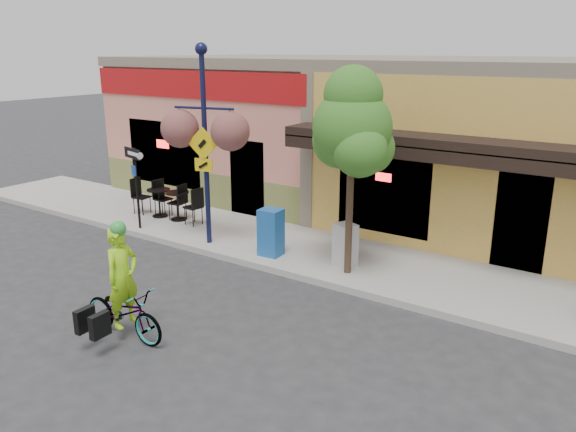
% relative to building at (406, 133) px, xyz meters
% --- Properties ---
extents(ground, '(90.00, 90.00, 0.00)m').
position_rel_building_xyz_m(ground, '(0.00, -7.50, -2.25)').
color(ground, '#2D2D30').
rests_on(ground, ground).
extents(sidewalk, '(24.00, 3.00, 0.15)m').
position_rel_building_xyz_m(sidewalk, '(0.00, -5.50, -2.17)').
color(sidewalk, '#9E9B93').
rests_on(sidewalk, ground).
extents(curb, '(24.00, 0.12, 0.15)m').
position_rel_building_xyz_m(curb, '(0.00, -6.95, -2.17)').
color(curb, '#A8A59E').
rests_on(curb, ground).
extents(building, '(18.20, 8.20, 4.50)m').
position_rel_building_xyz_m(building, '(0.00, 0.00, 0.00)').
color(building, '#D57C69').
rests_on(building, ground).
extents(bicycle, '(1.77, 0.67, 0.92)m').
position_rel_building_xyz_m(bicycle, '(-0.49, -10.70, -1.79)').
color(bicycle, maroon).
rests_on(bicycle, ground).
extents(cyclist_rider, '(0.44, 0.65, 1.74)m').
position_rel_building_xyz_m(cyclist_rider, '(-0.44, -10.70, -1.38)').
color(cyclist_rider, '#9CE418').
rests_on(cyclist_rider, ground).
extents(lamp_post, '(1.62, 0.97, 4.76)m').
position_rel_building_xyz_m(lamp_post, '(-2.30, -6.53, 0.28)').
color(lamp_post, '#13163C').
rests_on(lamp_post, sidewalk).
extents(one_way_sign, '(0.85, 0.38, 2.16)m').
position_rel_building_xyz_m(one_way_sign, '(-4.62, -6.71, -1.02)').
color(one_way_sign, black).
rests_on(one_way_sign, sidewalk).
extents(cafe_set_left, '(1.83, 1.05, 1.05)m').
position_rel_building_xyz_m(cafe_set_left, '(-4.96, -5.65, -1.58)').
color(cafe_set_left, black).
rests_on(cafe_set_left, sidewalk).
extents(cafe_set_right, '(1.83, 1.05, 1.05)m').
position_rel_building_xyz_m(cafe_set_right, '(-4.29, -5.60, -1.58)').
color(cafe_set_right, black).
rests_on(cafe_set_right, sidewalk).
extents(newspaper_box_blue, '(0.52, 0.47, 1.10)m').
position_rel_building_xyz_m(newspaper_box_blue, '(-0.52, -6.38, -1.55)').
color(newspaper_box_blue, '#1B58A3').
rests_on(newspaper_box_blue, sidewalk).
extents(newspaper_box_grey, '(0.56, 0.53, 0.95)m').
position_rel_building_xyz_m(newspaper_box_grey, '(1.21, -5.98, -1.63)').
color(newspaper_box_grey, '#B7B7B7').
rests_on(newspaper_box_grey, sidewalk).
extents(street_tree, '(2.20, 2.20, 4.38)m').
position_rel_building_xyz_m(street_tree, '(1.46, -6.32, 0.09)').
color(street_tree, '#3D7A26').
rests_on(street_tree, sidewalk).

